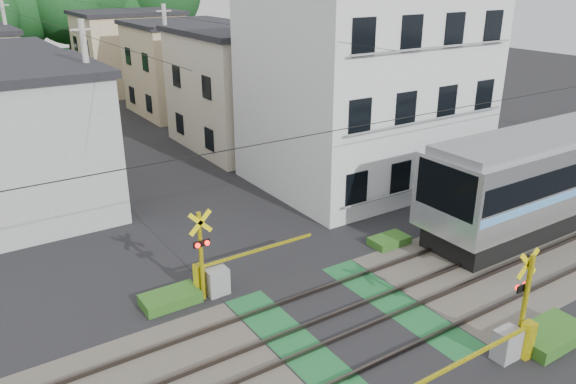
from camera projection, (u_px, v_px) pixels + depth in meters
ground at (348, 323)px, 16.67m from camera, size 120.00×120.00×0.00m
track_bed at (348, 322)px, 16.66m from camera, size 120.00×120.00×0.14m
crossing_signal_near at (512, 336)px, 14.89m from camera, size 4.74×0.65×3.09m
crossing_signal_far at (214, 275)px, 17.93m from camera, size 4.74×0.65×3.09m
apartment_block at (365, 86)px, 26.70m from camera, size 10.20×8.36×9.30m
houses_row at (96, 81)px, 35.77m from camera, size 22.07×31.35×6.80m
tree_hill at (36, 17)px, 52.85m from camera, size 40.00×13.30×11.88m
catenary at (494, 169)px, 18.41m from camera, size 60.00×5.04×7.00m
utility_poles at (86, 76)px, 32.54m from camera, size 7.90×42.00×8.00m
pedestrian at (66, 96)px, 42.78m from camera, size 0.75×0.64×1.73m
weed_patches at (394, 301)px, 17.44m from camera, size 10.25×8.80×0.40m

